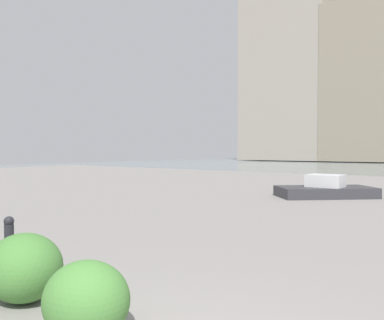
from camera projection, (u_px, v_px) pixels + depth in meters
building_slab at (383, 82)px, 59.57m from camera, size 16.44×11.52×26.98m
building_annex at (290, 68)px, 68.51m from camera, size 15.00×11.31×33.17m
bollard_near at (9, 247)px, 5.02m from camera, size 0.13×0.13×0.86m
shrub_low at (24, 267)px, 4.35m from camera, size 0.91×0.82×0.78m
shrub_round at (86, 300)px, 3.49m from camera, size 0.84×0.75×0.71m
boat at (325, 191)px, 14.04m from camera, size 3.61×3.48×0.95m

